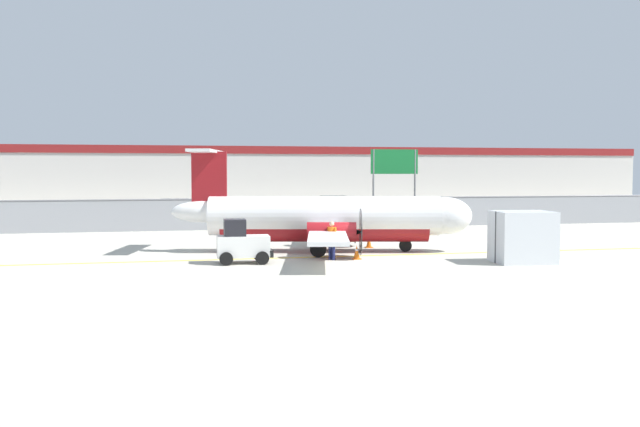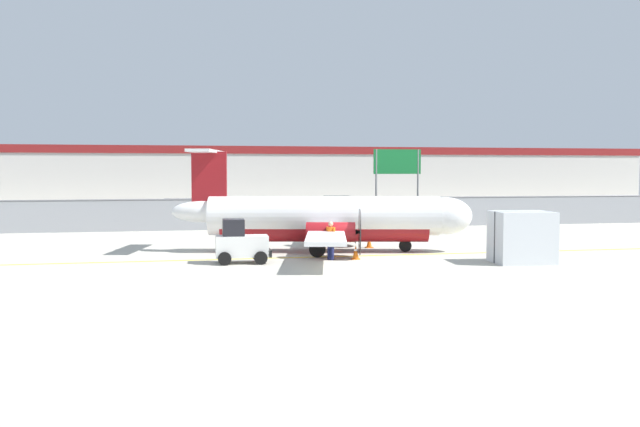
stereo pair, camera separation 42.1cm
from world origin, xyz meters
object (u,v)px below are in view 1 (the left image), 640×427
(parked_car_2, at_px, (259,207))
(parked_car_4, at_px, (428,207))
(baggage_tug, at_px, (242,243))
(parked_car_1, at_px, (173,209))
(traffic_cone_near_left, at_px, (369,242))
(parked_car_3, at_px, (332,205))
(commuter_airplane, at_px, (330,219))
(cargo_container, at_px, (523,237))
(parked_car_0, at_px, (74,213))
(ground_crew_worker, at_px, (332,238))
(highway_sign, at_px, (394,168))
(traffic_cone_near_right, at_px, (357,252))

(parked_car_2, relative_size, parked_car_4, 0.98)
(baggage_tug, xyz_separation_m, parked_car_1, (-2.35, 28.25, 0.04))
(traffic_cone_near_left, xyz_separation_m, parked_car_3, (4.72, 27.49, 0.58))
(baggage_tug, xyz_separation_m, traffic_cone_near_left, (7.02, 4.75, -0.54))
(commuter_airplane, relative_size, cargo_container, 6.18)
(cargo_container, bearing_deg, parked_car_4, 82.12)
(traffic_cone_near_left, bearing_deg, parked_car_0, 131.14)
(parked_car_0, height_order, parked_car_1, same)
(ground_crew_worker, bearing_deg, parked_car_3, -133.50)
(commuter_airplane, relative_size, highway_sign, 2.90)
(ground_crew_worker, relative_size, parked_car_0, 0.39)
(parked_car_0, height_order, parked_car_4, same)
(parked_car_0, bearing_deg, cargo_container, 136.31)
(cargo_container, bearing_deg, ground_crew_worker, 166.61)
(ground_crew_worker, distance_m, parked_car_2, 28.44)
(traffic_cone_near_left, bearing_deg, baggage_tug, -145.90)
(baggage_tug, bearing_deg, parked_car_2, 83.09)
(traffic_cone_near_left, bearing_deg, parked_car_2, 95.69)
(commuter_airplane, bearing_deg, parked_car_4, 71.22)
(baggage_tug, height_order, parked_car_1, baggage_tug)
(traffic_cone_near_left, distance_m, parked_car_2, 24.10)
(traffic_cone_near_right, bearing_deg, cargo_container, -21.82)
(baggage_tug, bearing_deg, parked_car_1, 97.00)
(parked_car_4, bearing_deg, highway_sign, -135.54)
(cargo_container, height_order, parked_car_2, cargo_container)
(parked_car_1, distance_m, highway_sign, 18.19)
(commuter_airplane, bearing_deg, parked_car_1, 118.45)
(commuter_airplane, bearing_deg, baggage_tug, -130.86)
(ground_crew_worker, bearing_deg, traffic_cone_near_left, -154.06)
(parked_car_1, distance_m, parked_car_4, 21.05)
(commuter_airplane, height_order, cargo_container, commuter_airplane)
(commuter_airplane, xyz_separation_m, parked_car_0, (-14.02, 20.07, -0.71))
(traffic_cone_near_left, distance_m, parked_car_0, 24.91)
(parked_car_1, height_order, parked_car_2, same)
(traffic_cone_near_right, height_order, parked_car_4, parked_car_4)
(baggage_tug, height_order, parked_car_3, baggage_tug)
(cargo_container, xyz_separation_m, traffic_cone_near_left, (-4.71, 7.13, -0.79))
(parked_car_2, bearing_deg, cargo_container, 99.28)
(parked_car_2, distance_m, parked_car_4, 14.19)
(parked_car_2, xyz_separation_m, parked_car_3, (7.11, 3.52, 0.00))
(parked_car_1, bearing_deg, traffic_cone_near_left, 113.17)
(traffic_cone_near_right, relative_size, parked_car_3, 0.15)
(traffic_cone_near_right, relative_size, parked_car_0, 0.15)
(traffic_cone_near_right, distance_m, parked_car_4, 29.24)
(parked_car_0, bearing_deg, baggage_tug, 118.85)
(baggage_tug, bearing_deg, commuter_airplane, 38.69)
(traffic_cone_near_right, height_order, parked_car_2, parked_car_2)
(traffic_cone_near_left, xyz_separation_m, parked_car_1, (-9.37, 23.50, 0.58))
(commuter_airplane, distance_m, traffic_cone_near_right, 3.45)
(traffic_cone_near_left, bearing_deg, ground_crew_worker, -124.19)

